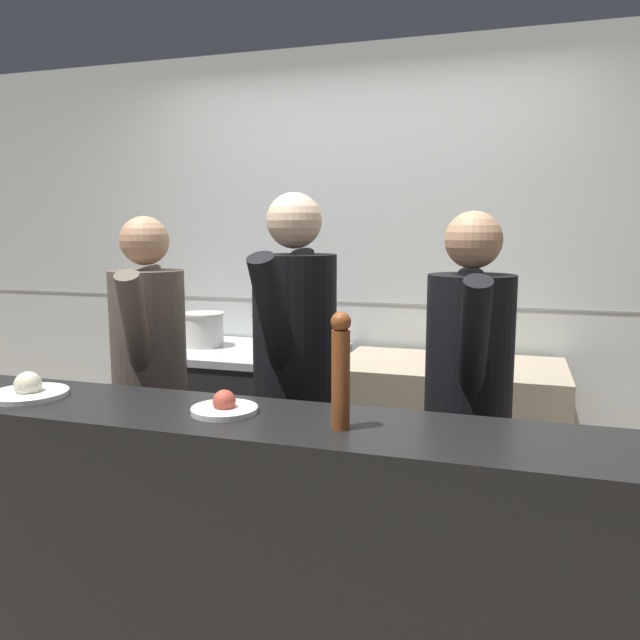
# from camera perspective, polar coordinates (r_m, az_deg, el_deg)

# --- Properties ---
(ground_plane) EXTENTS (14.00, 14.00, 0.00)m
(ground_plane) POSITION_cam_1_polar(r_m,az_deg,el_deg) (2.72, -5.35, -27.07)
(ground_plane) COLOR #7F705B
(wall_back_tiled) EXTENTS (8.00, 0.06, 2.60)m
(wall_back_tiled) POSITION_cam_1_polar(r_m,az_deg,el_deg) (3.67, 3.50, 3.98)
(wall_back_tiled) COLOR silver
(wall_back_tiled) RESTS_ON ground_plane
(oven_range) EXTENTS (1.10, 0.71, 0.91)m
(oven_range) POSITION_cam_1_polar(r_m,az_deg,el_deg) (3.64, -7.06, -9.66)
(oven_range) COLOR #232326
(oven_range) RESTS_ON ground_plane
(prep_counter) EXTENTS (1.12, 0.65, 0.90)m
(prep_counter) POSITION_cam_1_polar(r_m,az_deg,el_deg) (3.36, 11.71, -11.50)
(prep_counter) COLOR gray
(prep_counter) RESTS_ON ground_plane
(pass_counter) EXTENTS (2.70, 0.45, 0.97)m
(pass_counter) POSITION_cam_1_polar(r_m,az_deg,el_deg) (2.27, -7.55, -20.53)
(pass_counter) COLOR black
(pass_counter) RESTS_ON ground_plane
(stock_pot) EXTENTS (0.24, 0.24, 0.19)m
(stock_pot) POSITION_cam_1_polar(r_m,az_deg,el_deg) (3.63, -10.60, -0.77)
(stock_pot) COLOR beige
(stock_pot) RESTS_ON oven_range
(sauce_pot) EXTENTS (0.33, 0.33, 0.21)m
(sauce_pot) POSITION_cam_1_polar(r_m,az_deg,el_deg) (3.42, -3.42, -1.08)
(sauce_pot) COLOR #2D2D33
(sauce_pot) RESTS_ON oven_range
(mixing_bowl_steel) EXTENTS (0.22, 0.22, 0.11)m
(mixing_bowl_steel) POSITION_cam_1_polar(r_m,az_deg,el_deg) (3.24, 15.04, -3.05)
(mixing_bowl_steel) COLOR #B7BABF
(mixing_bowl_steel) RESTS_ON prep_counter
(plated_dish_main) EXTENTS (0.28, 0.28, 0.10)m
(plated_dish_main) POSITION_cam_1_polar(r_m,az_deg,el_deg) (2.51, -25.11, -5.84)
(plated_dish_main) COLOR white
(plated_dish_main) RESTS_ON pass_counter
(plated_dish_appetiser) EXTENTS (0.22, 0.22, 0.08)m
(plated_dish_appetiser) POSITION_cam_1_polar(r_m,az_deg,el_deg) (2.10, -8.74, -7.86)
(plated_dish_appetiser) COLOR white
(plated_dish_appetiser) RESTS_ON pass_counter
(pepper_mill) EXTENTS (0.06, 0.06, 0.36)m
(pepper_mill) POSITION_cam_1_polar(r_m,az_deg,el_deg) (1.87, 1.90, -4.47)
(pepper_mill) COLOR brown
(pepper_mill) RESTS_ON pass_counter
(chef_head_cook) EXTENTS (0.42, 0.70, 1.63)m
(chef_head_cook) POSITION_cam_1_polar(r_m,az_deg,el_deg) (2.94, -15.29, -5.09)
(chef_head_cook) COLOR black
(chef_head_cook) RESTS_ON ground_plane
(chef_sous) EXTENTS (0.36, 0.75, 1.72)m
(chef_sous) POSITION_cam_1_polar(r_m,az_deg,el_deg) (2.64, -2.30, -5.20)
(chef_sous) COLOR black
(chef_sous) RESTS_ON ground_plane
(chef_line) EXTENTS (0.37, 0.72, 1.64)m
(chef_line) POSITION_cam_1_polar(r_m,az_deg,el_deg) (2.52, 13.36, -7.14)
(chef_line) COLOR black
(chef_line) RESTS_ON ground_plane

